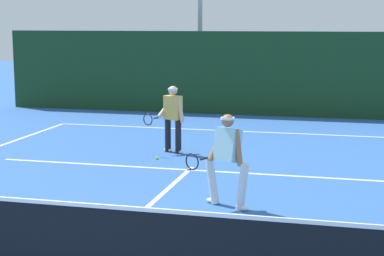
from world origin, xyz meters
name	(u,v)px	position (x,y,z in m)	size (l,w,h in m)	color
court_line_baseline_far	(232,131)	(0.00, 11.28, 0.00)	(10.88, 0.10, 0.01)	white
court_line_service	(189,170)	(0.00, 6.12, 0.00)	(8.87, 0.10, 0.01)	white
court_line_centre	(147,207)	(0.00, 3.20, 0.00)	(0.10, 6.40, 0.01)	white
tennis_net	(66,240)	(0.00, 0.00, 0.52)	(11.92, 0.09, 1.09)	#1E4723
player_near	(227,156)	(1.32, 3.58, 0.90)	(1.10, 0.80, 1.64)	silver
player_far	(173,116)	(-0.85, 7.83, 0.91)	(0.99, 0.86, 1.65)	black
tennis_ball	(157,158)	(-1.00, 6.98, 0.03)	(0.07, 0.07, 0.07)	#D1E033
back_fence_windscreen	(251,74)	(0.00, 14.62, 1.43)	(17.90, 0.12, 2.86)	#17391C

